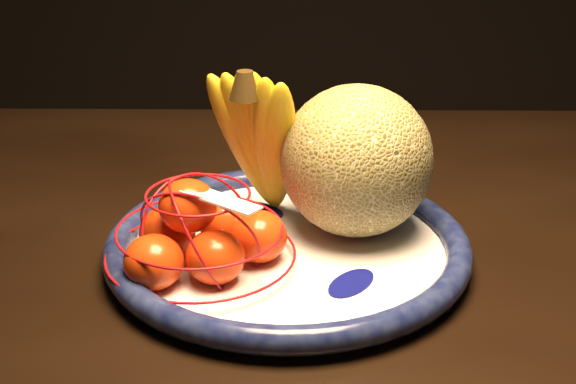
{
  "coord_description": "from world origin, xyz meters",
  "views": [
    {
      "loc": [
        0.08,
        -0.78,
        1.2
      ],
      "look_at": [
        0.05,
        -0.06,
        0.88
      ],
      "focal_mm": 50.0,
      "sensor_mm": 36.0,
      "label": 1
    }
  ],
  "objects_px": {
    "fruit_bowl": "(288,247)",
    "mandarin_bag": "(201,236)",
    "cantaloupe": "(356,161)",
    "banana_bunch": "(261,137)",
    "dining_table": "(260,330)"
  },
  "relations": [
    {
      "from": "dining_table",
      "to": "mandarin_bag",
      "type": "distance_m",
      "value": 0.15
    },
    {
      "from": "dining_table",
      "to": "banana_bunch",
      "type": "distance_m",
      "value": 0.2
    },
    {
      "from": "dining_table",
      "to": "fruit_bowl",
      "type": "xyz_separation_m",
      "value": [
        0.03,
        -0.0,
        0.1
      ]
    },
    {
      "from": "fruit_bowl",
      "to": "mandarin_bag",
      "type": "height_order",
      "value": "mandarin_bag"
    },
    {
      "from": "fruit_bowl",
      "to": "banana_bunch",
      "type": "height_order",
      "value": "banana_bunch"
    },
    {
      "from": "dining_table",
      "to": "banana_bunch",
      "type": "height_order",
      "value": "banana_bunch"
    },
    {
      "from": "cantaloupe",
      "to": "banana_bunch",
      "type": "relative_size",
      "value": 0.84
    },
    {
      "from": "dining_table",
      "to": "banana_bunch",
      "type": "xyz_separation_m",
      "value": [
        0.0,
        0.06,
        0.19
      ]
    },
    {
      "from": "dining_table",
      "to": "banana_bunch",
      "type": "relative_size",
      "value": 8.82
    },
    {
      "from": "banana_bunch",
      "to": "fruit_bowl",
      "type": "bearing_deg",
      "value": -43.81
    },
    {
      "from": "fruit_bowl",
      "to": "cantaloupe",
      "type": "relative_size",
      "value": 2.35
    },
    {
      "from": "cantaloupe",
      "to": "banana_bunch",
      "type": "bearing_deg",
      "value": 166.12
    },
    {
      "from": "cantaloupe",
      "to": "dining_table",
      "type": "bearing_deg",
      "value": -158.26
    },
    {
      "from": "fruit_bowl",
      "to": "banana_bunch",
      "type": "distance_m",
      "value": 0.12
    },
    {
      "from": "cantaloupe",
      "to": "banana_bunch",
      "type": "height_order",
      "value": "banana_bunch"
    }
  ]
}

